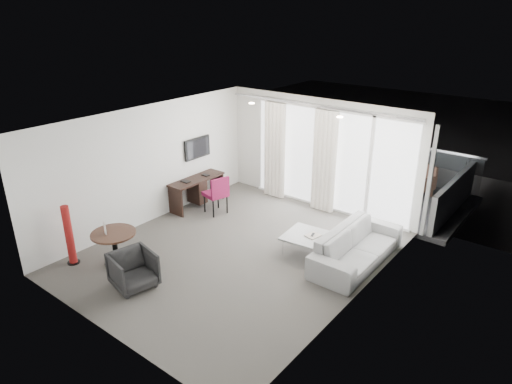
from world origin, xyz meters
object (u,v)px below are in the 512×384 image
Objects in this scene: round_table at (115,248)px; red_lamp at (69,235)px; desk at (197,192)px; desk_chair at (215,194)px; rattan_chair_a at (367,175)px; coffee_table at (307,244)px; tub_armchair at (133,270)px; sofa at (357,246)px; rattan_chair_b at (421,181)px.

red_lamp is (-0.68, -0.49, 0.26)m from round_table.
desk is 0.65m from desk_chair.
coffee_table is at bearing -73.41° from rattan_chair_a.
tub_armchair is at bearing -63.03° from desk.
desk_chair is at bearing 80.07° from red_lamp.
desk_chair is 2.85m from round_table.
sofa is (3.51, 2.84, 0.00)m from round_table.
tub_armchair is 0.89× the size of rattan_chair_b.
coffee_table is at bearing -5.34° from desk.
red_lamp is (-0.58, -3.33, 0.12)m from desk_chair.
round_table is 6.70m from rattan_chair_a.
desk is 0.65× the size of sofa.
rattan_chair_a reaches higher than coffee_table.
desk_chair is 3.61m from sofa.
round_table reaches higher than coffee_table.
sofa is at bearing 16.19° from coffee_table.
rattan_chair_b is at bearing 63.85° from desk_chair.
red_lamp reaches higher than desk.
round_table is (0.73, -2.88, -0.02)m from desk.
rattan_chair_b reaches higher than rattan_chair_a.
red_lamp reaches higher than rattan_chair_b.
desk is 1.61× the size of desk_chair.
red_lamp reaches higher than rattan_chair_a.
sofa is (4.24, -0.04, -0.02)m from desk.
tub_armchair is 7.49m from rattan_chair_b.
desk_chair reaches higher than sofa.
rattan_chair_a is at bearing 51.98° from desk.
rattan_chair_b is (3.29, 6.83, 0.07)m from round_table.
red_lamp reaches higher than round_table.
round_table is 0.70× the size of red_lamp.
sofa reaches higher than round_table.
coffee_table is (3.25, 3.06, -0.40)m from red_lamp.
rattan_chair_a is at bearing 72.48° from round_table.
round_table is 0.87m from red_lamp.
desk is 1.82× the size of round_table.
coffee_table is at bearing -19.17° from tub_armchair.
desk_chair reaches higher than rattan_chair_b.
red_lamp is 1.66× the size of tub_armchair.
round_table is 0.98× the size of coffee_table.
red_lamp is at bearing -89.12° from desk.
tub_armchair is at bearing -58.57° from desk_chair.
sofa is (4.19, 3.33, -0.25)m from red_lamp.
round_table is (0.09, -2.85, -0.13)m from desk_chair.
tub_armchair is 6.75m from rattan_chair_a.
rattan_chair_a is (2.74, 3.51, 0.04)m from desk.
desk is 3.32m from coffee_table.
desk is at bearing -168.74° from desk_chair.
red_lamp is 5.36m from sofa.
round_table is 0.36× the size of sofa.
rattan_chair_b is at bearing 44.49° from desk.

